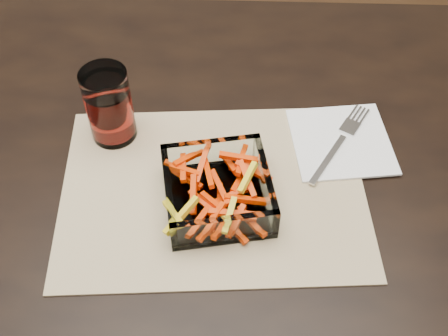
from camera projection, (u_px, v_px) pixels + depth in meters
The scene contains 6 objects.
dining_table at pixel (213, 204), 0.93m from camera, with size 1.60×0.90×0.75m.
placemat at pixel (213, 190), 0.84m from camera, with size 0.45×0.33×0.00m, color tan.
glass_bowl at pixel (218, 192), 0.80m from camera, with size 0.17×0.17×0.06m.
tumbler at pixel (109, 108), 0.86m from camera, with size 0.07×0.07×0.13m.
napkin at pixel (341, 141), 0.89m from camera, with size 0.15×0.15×0.00m, color white.
fork at pixel (341, 141), 0.89m from camera, with size 0.11×0.17×0.00m.
Camera 1 is at (0.04, -0.54, 1.42)m, focal length 45.00 mm.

